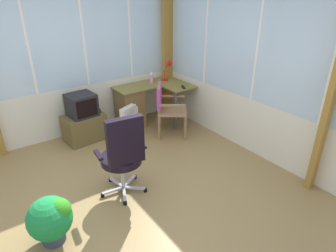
% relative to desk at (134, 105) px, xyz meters
% --- Properties ---
extents(ground, '(5.22, 5.20, 0.06)m').
position_rel_desk_xyz_m(ground, '(-1.10, -1.80, -0.43)').
color(ground, olive).
extents(north_window_panel, '(4.22, 0.07, 2.52)m').
position_rel_desk_xyz_m(north_window_panel, '(-1.10, 0.32, 0.86)').
color(north_window_panel, silver).
rests_on(north_window_panel, ground).
extents(east_window_panel, '(0.07, 4.20, 2.52)m').
position_rel_desk_xyz_m(east_window_panel, '(1.04, -1.80, 0.86)').
color(east_window_panel, silver).
rests_on(east_window_panel, ground).
extents(curtain_corner, '(0.24, 0.10, 2.42)m').
position_rel_desk_xyz_m(curtain_corner, '(0.91, 0.19, 0.81)').
color(curtain_corner, olive).
rests_on(curtain_corner, ground).
extents(curtain_east_far, '(0.24, 0.10, 2.42)m').
position_rel_desk_xyz_m(curtain_east_far, '(0.96, -2.96, 0.81)').
color(curtain_east_far, olive).
rests_on(curtain_east_far, ground).
extents(desk, '(1.29, 0.91, 0.73)m').
position_rel_desk_xyz_m(desk, '(0.00, 0.00, 0.00)').
color(desk, olive).
rests_on(desk, ground).
extents(desk_lamp, '(0.22, 0.19, 0.39)m').
position_rel_desk_xyz_m(desk_lamp, '(0.80, -0.00, 0.59)').
color(desk_lamp, red).
rests_on(desk_lamp, desk).
extents(tv_remote, '(0.10, 0.15, 0.02)m').
position_rel_desk_xyz_m(tv_remote, '(0.73, -0.53, 0.34)').
color(tv_remote, black).
rests_on(tv_remote, desk).
extents(spray_bottle, '(0.06, 0.06, 0.22)m').
position_rel_desk_xyz_m(spray_bottle, '(0.44, 0.06, 0.43)').
color(spray_bottle, pink).
rests_on(spray_bottle, desk).
extents(wooden_armchair, '(0.67, 0.67, 0.90)m').
position_rel_desk_xyz_m(wooden_armchair, '(0.25, -0.65, 0.18)').
color(wooden_armchair, olive).
rests_on(wooden_armchair, ground).
extents(office_chair, '(0.61, 0.58, 1.08)m').
position_rel_desk_xyz_m(office_chair, '(-1.09, -1.72, 0.20)').
color(office_chair, '#B7B7BF').
rests_on(office_chair, ground).
extents(tv_on_stand, '(0.68, 0.50, 0.81)m').
position_rel_desk_xyz_m(tv_on_stand, '(-0.97, -0.04, -0.04)').
color(tv_on_stand, brown).
rests_on(tv_on_stand, ground).
extents(space_heater, '(0.41, 0.30, 0.59)m').
position_rel_desk_xyz_m(space_heater, '(-0.33, -0.45, -0.10)').
color(space_heater, white).
rests_on(space_heater, ground).
extents(potted_plant, '(0.44, 0.44, 0.52)m').
position_rel_desk_xyz_m(potted_plant, '(-2.04, -1.96, -0.11)').
color(potted_plant, '#363F54').
rests_on(potted_plant, ground).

